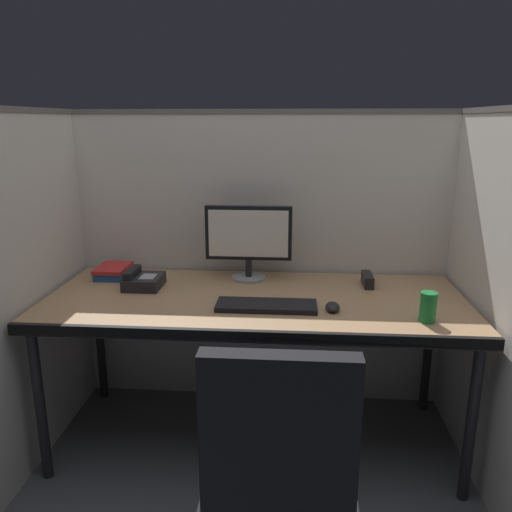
{
  "coord_description": "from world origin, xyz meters",
  "views": [
    {
      "loc": [
        0.17,
        -1.87,
        1.52
      ],
      "look_at": [
        0.0,
        0.35,
        0.92
      ],
      "focal_mm": 35.48,
      "sensor_mm": 36.0,
      "label": 1
    }
  ],
  "objects_px": {
    "book_stack": "(114,271)",
    "red_stapler": "(368,280)",
    "soda_can": "(428,307)",
    "desk_phone": "(143,281)",
    "keyboard_main": "(266,306)",
    "computer_mouse": "(333,307)",
    "desk": "(255,308)",
    "monitor_center": "(249,238)"
  },
  "relations": [
    {
      "from": "monitor_center",
      "to": "soda_can",
      "type": "relative_size",
      "value": 3.52
    },
    {
      "from": "keyboard_main",
      "to": "book_stack",
      "type": "distance_m",
      "value": 0.9
    },
    {
      "from": "keyboard_main",
      "to": "desk",
      "type": "bearing_deg",
      "value": 115.38
    },
    {
      "from": "keyboard_main",
      "to": "book_stack",
      "type": "height_order",
      "value": "book_stack"
    },
    {
      "from": "computer_mouse",
      "to": "soda_can",
      "type": "relative_size",
      "value": 0.79
    },
    {
      "from": "computer_mouse",
      "to": "book_stack",
      "type": "bearing_deg",
      "value": 159.54
    },
    {
      "from": "keyboard_main",
      "to": "book_stack",
      "type": "xyz_separation_m",
      "value": [
        -0.81,
        0.4,
        0.02
      ]
    },
    {
      "from": "desk",
      "to": "red_stapler",
      "type": "height_order",
      "value": "red_stapler"
    },
    {
      "from": "computer_mouse",
      "to": "monitor_center",
      "type": "bearing_deg",
      "value": 133.54
    },
    {
      "from": "monitor_center",
      "to": "desk",
      "type": "bearing_deg",
      "value": -79.11
    },
    {
      "from": "book_stack",
      "to": "red_stapler",
      "type": "relative_size",
      "value": 1.44
    },
    {
      "from": "monitor_center",
      "to": "desk_phone",
      "type": "height_order",
      "value": "monitor_center"
    },
    {
      "from": "computer_mouse",
      "to": "book_stack",
      "type": "relative_size",
      "value": 0.44
    },
    {
      "from": "keyboard_main",
      "to": "desk_phone",
      "type": "xyz_separation_m",
      "value": [
        -0.61,
        0.24,
        0.02
      ]
    },
    {
      "from": "keyboard_main",
      "to": "red_stapler",
      "type": "distance_m",
      "value": 0.59
    },
    {
      "from": "monitor_center",
      "to": "book_stack",
      "type": "bearing_deg",
      "value": -179.38
    },
    {
      "from": "computer_mouse",
      "to": "book_stack",
      "type": "xyz_separation_m",
      "value": [
        -1.09,
        0.41,
        0.01
      ]
    },
    {
      "from": "monitor_center",
      "to": "book_stack",
      "type": "height_order",
      "value": "monitor_center"
    },
    {
      "from": "desk",
      "to": "computer_mouse",
      "type": "height_order",
      "value": "computer_mouse"
    },
    {
      "from": "computer_mouse",
      "to": "keyboard_main",
      "type": "bearing_deg",
      "value": 177.93
    },
    {
      "from": "monitor_center",
      "to": "desk_phone",
      "type": "distance_m",
      "value": 0.56
    },
    {
      "from": "keyboard_main",
      "to": "desk_phone",
      "type": "height_order",
      "value": "desk_phone"
    },
    {
      "from": "red_stapler",
      "to": "desk_phone",
      "type": "xyz_separation_m",
      "value": [
        -1.08,
        -0.11,
        0.01
      ]
    },
    {
      "from": "keyboard_main",
      "to": "book_stack",
      "type": "relative_size",
      "value": 1.99
    },
    {
      "from": "soda_can",
      "to": "keyboard_main",
      "type": "bearing_deg",
      "value": 171.15
    },
    {
      "from": "book_stack",
      "to": "desk",
      "type": "bearing_deg",
      "value": -19.93
    },
    {
      "from": "monitor_center",
      "to": "soda_can",
      "type": "bearing_deg",
      "value": -33.53
    },
    {
      "from": "monitor_center",
      "to": "soda_can",
      "type": "distance_m",
      "value": 0.93
    },
    {
      "from": "red_stapler",
      "to": "desk_phone",
      "type": "relative_size",
      "value": 0.79
    },
    {
      "from": "soda_can",
      "to": "desk_phone",
      "type": "distance_m",
      "value": 1.3
    },
    {
      "from": "soda_can",
      "to": "red_stapler",
      "type": "height_order",
      "value": "soda_can"
    },
    {
      "from": "monitor_center",
      "to": "soda_can",
      "type": "xyz_separation_m",
      "value": [
        0.76,
        -0.5,
        -0.15
      ]
    },
    {
      "from": "soda_can",
      "to": "red_stapler",
      "type": "xyz_separation_m",
      "value": [
        -0.18,
        0.45,
        -0.03
      ]
    },
    {
      "from": "monitor_center",
      "to": "keyboard_main",
      "type": "bearing_deg",
      "value": -74.39
    },
    {
      "from": "monitor_center",
      "to": "computer_mouse",
      "type": "xyz_separation_m",
      "value": [
        0.39,
        -0.41,
        -0.2
      ]
    },
    {
      "from": "keyboard_main",
      "to": "soda_can",
      "type": "relative_size",
      "value": 3.52
    },
    {
      "from": "desk",
      "to": "soda_can",
      "type": "height_order",
      "value": "soda_can"
    },
    {
      "from": "desk",
      "to": "soda_can",
      "type": "bearing_deg",
      "value": -17.66
    },
    {
      "from": "keyboard_main",
      "to": "computer_mouse",
      "type": "bearing_deg",
      "value": -2.07
    },
    {
      "from": "keyboard_main",
      "to": "soda_can",
      "type": "height_order",
      "value": "soda_can"
    },
    {
      "from": "desk",
      "to": "monitor_center",
      "type": "bearing_deg",
      "value": 100.89
    },
    {
      "from": "desk",
      "to": "computer_mouse",
      "type": "bearing_deg",
      "value": -21.61
    }
  ]
}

